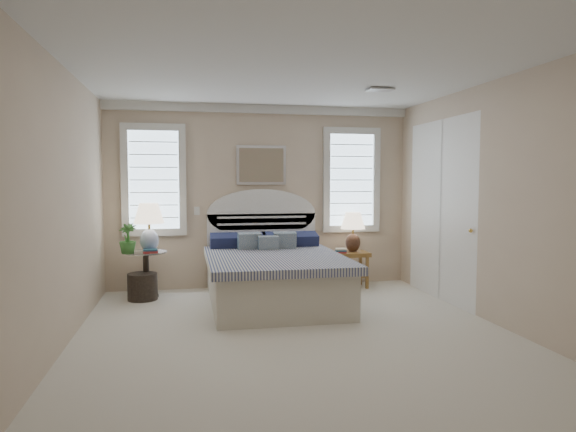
% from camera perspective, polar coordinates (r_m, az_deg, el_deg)
% --- Properties ---
extents(floor, '(4.50, 5.00, 0.01)m').
position_cam_1_polar(floor, '(5.46, 0.89, -13.01)').
color(floor, beige).
rests_on(floor, ground).
extents(ceiling, '(4.50, 5.00, 0.01)m').
position_cam_1_polar(ceiling, '(5.33, 0.93, 15.94)').
color(ceiling, silver).
rests_on(ceiling, wall_back).
extents(wall_back, '(4.50, 0.02, 2.70)m').
position_cam_1_polar(wall_back, '(7.69, -3.00, 2.16)').
color(wall_back, '#C5AD93').
rests_on(wall_back, floor).
extents(wall_left, '(0.02, 5.00, 2.70)m').
position_cam_1_polar(wall_left, '(5.24, -23.93, 0.96)').
color(wall_left, '#C5AD93').
rests_on(wall_left, floor).
extents(wall_right, '(0.02, 5.00, 2.70)m').
position_cam_1_polar(wall_right, '(6.11, 22.03, 1.40)').
color(wall_right, '#C5AD93').
rests_on(wall_right, floor).
extents(crown_molding, '(4.50, 0.08, 0.12)m').
position_cam_1_polar(crown_molding, '(7.71, -3.00, 11.77)').
color(crown_molding, silver).
rests_on(crown_molding, wall_back).
extents(hvac_vent, '(0.30, 0.20, 0.02)m').
position_cam_1_polar(hvac_vent, '(6.43, 10.19, 13.65)').
color(hvac_vent, '#B2B2B2').
rests_on(hvac_vent, ceiling).
extents(switch_plate, '(0.08, 0.01, 0.12)m').
position_cam_1_polar(switch_plate, '(7.60, -10.09, 0.57)').
color(switch_plate, silver).
rests_on(switch_plate, wall_back).
extents(window_left, '(0.90, 0.06, 1.60)m').
position_cam_1_polar(window_left, '(7.60, -14.67, 3.90)').
color(window_left, silver).
rests_on(window_left, wall_back).
extents(window_right, '(0.90, 0.06, 1.60)m').
position_cam_1_polar(window_right, '(7.98, 7.03, 4.00)').
color(window_right, silver).
rests_on(window_right, wall_back).
extents(painting, '(0.74, 0.04, 0.58)m').
position_cam_1_polar(painting, '(7.65, -2.97, 5.67)').
color(painting, silver).
rests_on(painting, wall_back).
extents(closet_door, '(0.02, 1.80, 2.40)m').
position_cam_1_polar(closet_door, '(7.14, 16.59, 0.65)').
color(closet_door, white).
rests_on(closet_door, floor).
extents(bed, '(1.72, 2.28, 1.47)m').
position_cam_1_polar(bed, '(6.76, -1.71, -6.32)').
color(bed, beige).
rests_on(bed, floor).
extents(side_table_left, '(0.56, 0.56, 0.63)m').
position_cam_1_polar(side_table_left, '(7.28, -15.49, -5.72)').
color(side_table_left, black).
rests_on(side_table_left, floor).
extents(nightstand_right, '(0.50, 0.40, 0.53)m').
position_cam_1_polar(nightstand_right, '(7.73, 7.02, -5.04)').
color(nightstand_right, brown).
rests_on(nightstand_right, floor).
extents(floor_pot, '(0.43, 0.43, 0.36)m').
position_cam_1_polar(floor_pot, '(7.18, -15.86, -7.55)').
color(floor_pot, black).
rests_on(floor_pot, floor).
extents(lamp_left, '(0.44, 0.44, 0.66)m').
position_cam_1_polar(lamp_left, '(7.21, -15.18, -0.62)').
color(lamp_left, white).
rests_on(lamp_left, side_table_left).
extents(lamp_right, '(0.48, 0.48, 0.59)m').
position_cam_1_polar(lamp_right, '(7.71, 7.23, -1.27)').
color(lamp_right, black).
rests_on(lamp_right, nightstand_right).
extents(potted_plant, '(0.28, 0.28, 0.40)m').
position_cam_1_polar(potted_plant, '(7.07, -17.39, -2.41)').
color(potted_plant, '#3A762F').
rests_on(potted_plant, side_table_left).
extents(books_left, '(0.20, 0.14, 0.05)m').
position_cam_1_polar(books_left, '(7.08, -15.03, -3.77)').
color(books_left, maroon).
rests_on(books_left, side_table_left).
extents(books_right, '(0.19, 0.16, 0.07)m').
position_cam_1_polar(books_right, '(7.58, 5.90, -3.86)').
color(books_right, maroon).
rests_on(books_right, nightstand_right).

